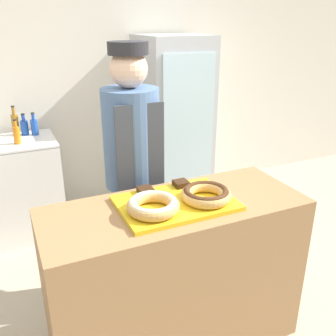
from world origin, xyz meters
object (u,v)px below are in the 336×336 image
object	(u,v)px
baker_person	(133,172)
donut_light_glaze	(153,205)
beverage_fridge	(173,125)
bottle_blue_b	(34,126)
bottle_orange	(17,134)
bottle_amber	(15,124)
serving_tray	(176,203)
brownie_back_left	(145,190)
chest_freezer	(6,191)
donut_chocolate_glaze	(206,194)
brownie_back_right	(181,184)
bottle_blue	(24,127)

from	to	relation	value
baker_person	donut_light_glaze	bearing A→B (deg)	-99.75
beverage_fridge	bottle_blue_b	world-z (taller)	beverage_fridge
beverage_fridge	bottle_orange	size ratio (longest dim) A/B	8.33
bottle_blue_b	bottle_amber	bearing A→B (deg)	154.22
serving_tray	bottle_orange	size ratio (longest dim) A/B	2.95
donut_light_glaze	brownie_back_left	world-z (taller)	donut_light_glaze
donut_light_glaze	brownie_back_left	bearing A→B (deg)	78.93
baker_person	beverage_fridge	xyz separation A→B (m)	(0.84, 1.17, -0.07)
chest_freezer	bottle_amber	bearing A→B (deg)	49.30
donut_chocolate_glaze	serving_tray	bearing A→B (deg)	159.64
donut_light_glaze	brownie_back_left	distance (m)	0.22
brownie_back_left	brownie_back_right	xyz separation A→B (m)	(0.22, 0.00, 0.00)
brownie_back_left	donut_light_glaze	bearing A→B (deg)	-101.07
donut_light_glaze	baker_person	distance (m)	0.62
brownie_back_right	bottle_blue_b	distance (m)	1.81
brownie_back_left	bottle_orange	distance (m)	1.59
donut_light_glaze	bottle_blue	bearing A→B (deg)	103.28
beverage_fridge	chest_freezer	size ratio (longest dim) A/B	1.87
donut_light_glaze	bottle_blue_b	xyz separation A→B (m)	(-0.38, 1.91, -0.03)
donut_light_glaze	chest_freezer	xyz separation A→B (m)	(-0.70, 1.79, -0.56)
brownie_back_right	baker_person	distance (m)	0.43
serving_tray	bottle_amber	world-z (taller)	bottle_amber
donut_chocolate_glaze	bottle_blue	xyz separation A→B (m)	(-0.77, 1.95, -0.03)
brownie_back_right	bottle_blue_b	world-z (taller)	bottle_blue_b
serving_tray	beverage_fridge	bearing A→B (deg)	65.26
bottle_orange	serving_tray	bearing A→B (deg)	-66.98
bottle_blue	bottle_orange	xyz separation A→B (m)	(-0.08, -0.25, 0.01)
brownie_back_right	bottle_blue_b	size ratio (longest dim) A/B	0.40
donut_light_glaze	brownie_back_right	distance (m)	0.35
bottle_orange	bottle_amber	size ratio (longest dim) A/B	0.79
donut_chocolate_glaze	brownie_back_right	bearing A→B (deg)	101.07
beverage_fridge	bottle_blue	xyz separation A→B (m)	(-1.41, 0.16, 0.10)
baker_person	bottle_blue	distance (m)	1.45
brownie_back_left	bottle_amber	xyz separation A→B (m)	(-0.57, 1.76, 0.02)
serving_tray	bottle_blue_b	world-z (taller)	bottle_blue_b
beverage_fridge	baker_person	bearing A→B (deg)	-125.82
donut_chocolate_glaze	bottle_orange	size ratio (longest dim) A/B	1.30
serving_tray	beverage_fridge	size ratio (longest dim) A/B	0.35
brownie_back_left	beverage_fridge	distance (m)	1.81
bottle_orange	bottle_amber	distance (m)	0.29
chest_freezer	bottle_blue_b	size ratio (longest dim) A/B	4.56
serving_tray	beverage_fridge	world-z (taller)	beverage_fridge
chest_freezer	baker_person	bearing A→B (deg)	-55.73
serving_tray	bottle_blue	world-z (taller)	bottle_blue
beverage_fridge	bottle_amber	xyz separation A→B (m)	(-1.48, 0.20, 0.13)
bottle_blue	donut_chocolate_glaze	bearing A→B (deg)	-68.41
baker_person	chest_freezer	xyz separation A→B (m)	(-0.80, 1.18, -0.49)
chest_freezer	bottle_amber	distance (m)	0.61
donut_light_glaze	bottle_blue	xyz separation A→B (m)	(-0.46, 1.95, -0.03)
beverage_fridge	bottle_blue_b	bearing A→B (deg)	174.58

